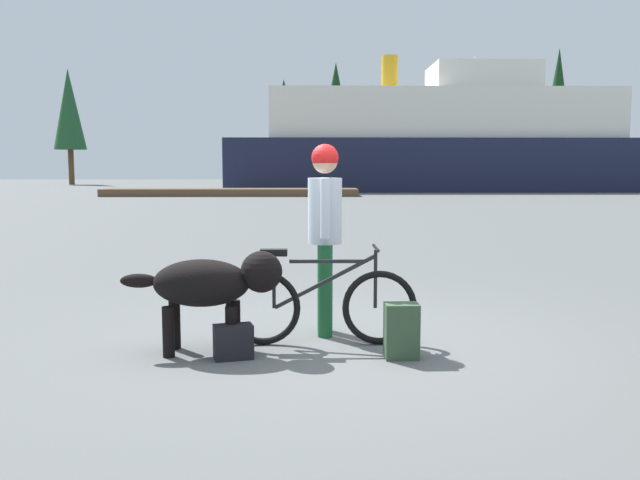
{
  "coord_description": "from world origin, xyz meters",
  "views": [
    {
      "loc": [
        -0.16,
        -5.99,
        1.59
      ],
      "look_at": [
        -0.07,
        0.92,
        0.84
      ],
      "focal_mm": 37.76,
      "sensor_mm": 36.0,
      "label": 1
    }
  ],
  "objects_px": {
    "dog": "(212,284)",
    "handbag_pannier": "(233,342)",
    "person_cyclist": "(325,219)",
    "backpack": "(402,331)",
    "bicycle": "(320,304)",
    "sailboat_moored": "(472,182)",
    "ferry_boat": "(440,143)"
  },
  "relations": [
    {
      "from": "handbag_pannier",
      "to": "sailboat_moored",
      "type": "relative_size",
      "value": 0.03
    },
    {
      "from": "dog",
      "to": "sailboat_moored",
      "type": "height_order",
      "value": "sailboat_moored"
    },
    {
      "from": "sailboat_moored",
      "to": "backpack",
      "type": "bearing_deg",
      "value": -104.07
    },
    {
      "from": "ferry_boat",
      "to": "sailboat_moored",
      "type": "distance_m",
      "value": 5.37
    },
    {
      "from": "dog",
      "to": "handbag_pannier",
      "type": "distance_m",
      "value": 0.53
    },
    {
      "from": "handbag_pannier",
      "to": "ferry_boat",
      "type": "relative_size",
      "value": 0.01
    },
    {
      "from": "person_cyclist",
      "to": "backpack",
      "type": "height_order",
      "value": "person_cyclist"
    },
    {
      "from": "dog",
      "to": "handbag_pannier",
      "type": "xyz_separation_m",
      "value": [
        0.19,
        -0.19,
        -0.45
      ]
    },
    {
      "from": "dog",
      "to": "backpack",
      "type": "xyz_separation_m",
      "value": [
        1.6,
        -0.18,
        -0.37
      ]
    },
    {
      "from": "ferry_boat",
      "to": "bicycle",
      "type": "bearing_deg",
      "value": -102.21
    },
    {
      "from": "bicycle",
      "to": "backpack",
      "type": "bearing_deg",
      "value": -32.56
    },
    {
      "from": "bicycle",
      "to": "handbag_pannier",
      "type": "relative_size",
      "value": 5.36
    },
    {
      "from": "handbag_pannier",
      "to": "ferry_boat",
      "type": "bearing_deg",
      "value": 76.94
    },
    {
      "from": "bicycle",
      "to": "ferry_boat",
      "type": "xyz_separation_m",
      "value": [
        8.66,
        40.01,
        2.81
      ]
    },
    {
      "from": "person_cyclist",
      "to": "backpack",
      "type": "distance_m",
      "value": 1.35
    },
    {
      "from": "person_cyclist",
      "to": "sailboat_moored",
      "type": "distance_m",
      "value": 44.69
    },
    {
      "from": "bicycle",
      "to": "sailboat_moored",
      "type": "bearing_deg",
      "value": 74.96
    },
    {
      "from": "backpack",
      "to": "bicycle",
      "type": "bearing_deg",
      "value": 147.44
    },
    {
      "from": "ferry_boat",
      "to": "sailboat_moored",
      "type": "relative_size",
      "value": 2.97
    },
    {
      "from": "bicycle",
      "to": "person_cyclist",
      "type": "xyz_separation_m",
      "value": [
        0.06,
        0.4,
        0.73
      ]
    },
    {
      "from": "ferry_boat",
      "to": "sailboat_moored",
      "type": "bearing_deg",
      "value": 49.27
    },
    {
      "from": "ferry_boat",
      "to": "backpack",
      "type": "bearing_deg",
      "value": -101.16
    },
    {
      "from": "backpack",
      "to": "ferry_boat",
      "type": "height_order",
      "value": "ferry_boat"
    },
    {
      "from": "backpack",
      "to": "sailboat_moored",
      "type": "height_order",
      "value": "sailboat_moored"
    },
    {
      "from": "backpack",
      "to": "handbag_pannier",
      "type": "bearing_deg",
      "value": -179.92
    },
    {
      "from": "backpack",
      "to": "sailboat_moored",
      "type": "bearing_deg",
      "value": 75.93
    },
    {
      "from": "dog",
      "to": "bicycle",
      "type": "bearing_deg",
      "value": 15.25
    },
    {
      "from": "person_cyclist",
      "to": "backpack",
      "type": "relative_size",
      "value": 3.9
    },
    {
      "from": "bicycle",
      "to": "sailboat_moored",
      "type": "height_order",
      "value": "sailboat_moored"
    },
    {
      "from": "person_cyclist",
      "to": "ferry_boat",
      "type": "bearing_deg",
      "value": 77.75
    },
    {
      "from": "bicycle",
      "to": "handbag_pannier",
      "type": "bearing_deg",
      "value": -148.95
    },
    {
      "from": "bicycle",
      "to": "person_cyclist",
      "type": "distance_m",
      "value": 0.83
    }
  ]
}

